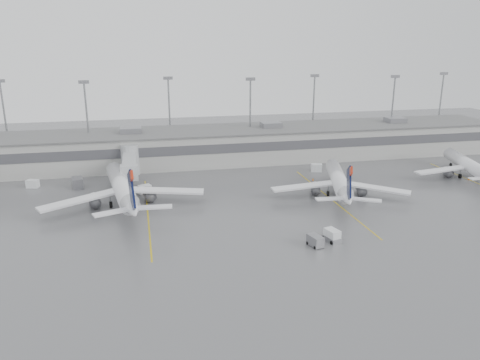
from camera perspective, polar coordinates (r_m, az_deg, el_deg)
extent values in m
plane|color=#575759|center=(65.93, 5.05, -10.04)|extent=(260.00, 260.00, 0.00)
cube|color=#A0A09B|center=(118.29, -3.26, 4.18)|extent=(150.00, 16.00, 8.00)
cube|color=#47474C|center=(110.32, -2.60, 3.81)|extent=(150.00, 0.15, 2.20)
cube|color=#606060|center=(117.48, -3.30, 6.11)|extent=(152.00, 17.00, 0.30)
cube|color=slate|center=(134.48, 18.39, 6.97)|extent=(5.00, 4.00, 1.30)
cylinder|color=gray|center=(129.08, -26.67, 6.21)|extent=(0.44, 0.44, 20.00)
cylinder|color=gray|center=(118.28, -18.06, 6.35)|extent=(0.44, 0.44, 20.00)
cube|color=slate|center=(117.03, -18.51, 11.26)|extent=(2.40, 0.50, 0.80)
cylinder|color=gray|center=(125.36, -8.57, 7.53)|extent=(0.44, 0.44, 20.00)
cube|color=slate|center=(124.17, -8.78, 12.18)|extent=(2.40, 0.50, 0.80)
cylinder|color=gray|center=(121.01, 1.25, 7.38)|extent=(0.44, 0.44, 20.00)
cube|color=slate|center=(119.78, 1.28, 12.20)|extent=(2.40, 0.50, 0.80)
cylinder|color=gray|center=(134.04, 8.91, 8.10)|extent=(0.44, 0.44, 20.00)
cube|color=slate|center=(132.93, 9.11, 12.45)|extent=(2.40, 0.50, 0.80)
cylinder|color=gray|center=(136.00, 18.02, 7.61)|extent=(0.44, 0.44, 20.00)
cube|color=slate|center=(134.91, 18.41, 11.89)|extent=(2.40, 0.50, 0.80)
cylinder|color=gray|center=(153.04, 23.17, 8.02)|extent=(0.44, 0.44, 20.00)
cube|color=slate|center=(152.07, 23.61, 11.81)|extent=(2.40, 0.50, 0.80)
cylinder|color=#9EA0A3|center=(109.24, -13.25, 2.43)|extent=(4.00, 4.00, 7.00)
cube|color=#9EA0A3|center=(102.74, -13.30, 2.00)|extent=(2.80, 13.00, 2.60)
cube|color=#9EA0A3|center=(95.49, -13.33, 0.88)|extent=(3.40, 2.40, 3.00)
cylinder|color=gray|center=(96.30, -13.22, -0.78)|extent=(0.70, 0.70, 2.80)
cube|color=black|center=(96.61, -13.18, -1.37)|extent=(2.20, 1.20, 0.70)
cube|color=gold|center=(85.35, -11.19, -3.91)|extent=(0.25, 40.00, 0.01)
cube|color=gold|center=(92.49, 11.02, -2.27)|extent=(0.25, 40.00, 0.01)
cylinder|color=white|center=(90.59, -14.28, -0.70)|extent=(6.73, 24.45, 3.30)
cone|color=white|center=(103.68, -15.18, 1.42)|extent=(3.71, 3.52, 3.30)
cone|color=white|center=(76.63, -12.99, -3.46)|extent=(4.06, 5.92, 3.30)
cube|color=white|center=(87.52, -19.00, -2.33)|extent=(14.11, 8.89, 0.39)
cube|color=white|center=(89.01, -9.08, -1.29)|extent=(14.59, 5.26, 0.39)
cube|color=black|center=(75.09, -13.08, -1.31)|extent=(1.21, 6.18, 7.20)
cube|color=#B6240E|center=(72.91, -13.07, 0.50)|extent=(0.64, 2.25, 2.09)
cylinder|color=black|center=(100.85, -14.84, -0.64)|extent=(0.52, 1.04, 0.99)
cylinder|color=black|center=(89.15, -15.46, -2.90)|extent=(0.66, 1.27, 1.21)
cylinder|color=black|center=(89.59, -12.52, -2.59)|extent=(0.66, 1.27, 1.21)
cylinder|color=white|center=(95.26, 11.89, 0.10)|extent=(9.22, 21.65, 2.96)
cone|color=white|center=(106.98, 11.13, 1.97)|extent=(3.65, 3.52, 2.96)
cone|color=white|center=(82.72, 12.97, -2.23)|extent=(4.29, 5.59, 2.96)
cube|color=white|center=(92.20, 7.80, -0.76)|extent=(12.89, 2.77, 0.35)
cube|color=white|center=(94.02, 16.24, -0.94)|extent=(11.99, 9.49, 0.35)
cube|color=black|center=(81.39, 13.14, -0.43)|extent=(1.92, 5.41, 6.46)
cube|color=#B6240E|center=(79.47, 13.39, 1.07)|extent=(0.87, 2.00, 1.88)
cylinder|color=black|center=(104.43, 11.24, 0.17)|extent=(0.59, 0.95, 0.89)
cylinder|color=black|center=(93.85, 10.69, -1.63)|extent=(0.74, 1.17, 1.09)
cylinder|color=black|center=(94.39, 13.19, -1.68)|extent=(0.74, 1.17, 1.09)
cylinder|color=white|center=(116.98, 25.92, 1.76)|extent=(7.96, 20.64, 2.81)
cone|color=white|center=(127.39, 23.93, 3.12)|extent=(3.38, 3.25, 2.81)
cube|color=white|center=(112.32, 23.32, 1.12)|extent=(12.29, 3.12, 0.33)
cylinder|color=black|center=(125.05, 24.31, 1.71)|extent=(0.53, 0.90, 0.84)
cylinder|color=black|center=(115.09, 25.24, 0.44)|extent=(0.67, 1.10, 1.03)
cylinder|color=black|center=(116.69, 27.02, 0.41)|extent=(0.67, 1.10, 1.03)
cube|color=silver|center=(73.36, 11.16, -6.63)|extent=(2.16, 2.82, 1.88)
cube|color=slate|center=(73.58, 11.13, -7.04)|extent=(2.47, 3.28, 0.73)
cylinder|color=black|center=(73.87, 10.12, -6.94)|extent=(0.37, 0.62, 0.58)
cylinder|color=black|center=(74.84, 11.14, -6.68)|extent=(0.37, 0.62, 0.58)
cylinder|color=black|center=(72.39, 11.12, -7.51)|extent=(0.37, 0.62, 0.58)
cylinder|color=black|center=(73.37, 12.15, -7.24)|extent=(0.37, 0.62, 0.58)
cube|color=slate|center=(71.20, 9.15, -7.30)|extent=(2.12, 2.91, 1.59)
cylinder|color=black|center=(71.78, 8.26, -7.60)|extent=(0.33, 0.56, 0.52)
cylinder|color=black|center=(71.15, 10.01, -7.92)|extent=(0.33, 0.56, 0.52)
cube|color=silver|center=(106.71, -23.96, -0.41)|extent=(2.63, 2.06, 1.65)
cube|color=silver|center=(95.71, -11.54, -1.12)|extent=(2.85, 2.39, 1.72)
cube|color=silver|center=(111.01, 9.30, 1.49)|extent=(2.89, 2.36, 1.76)
cube|color=slate|center=(103.07, -19.19, -0.33)|extent=(2.72, 3.72, 2.11)
cone|color=orange|center=(94.63, -11.45, -1.66)|extent=(0.40, 0.40, 0.64)
cone|color=orange|center=(103.81, 8.89, 0.11)|extent=(0.38, 0.38, 0.61)
cone|color=orange|center=(114.76, 26.13, 0.18)|extent=(0.40, 0.40, 0.63)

